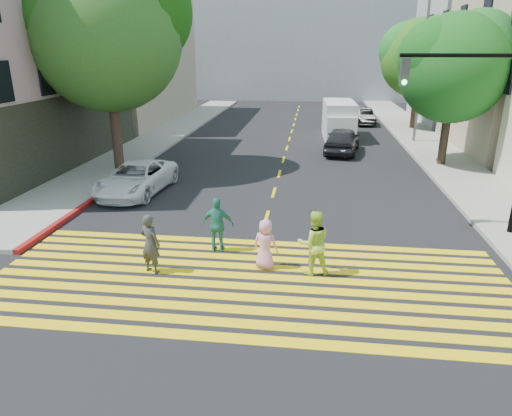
% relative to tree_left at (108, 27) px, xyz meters
% --- Properties ---
extents(ground, '(120.00, 120.00, 0.00)m').
position_rel_tree_left_xyz_m(ground, '(7.74, -11.75, -6.58)').
color(ground, black).
extents(sidewalk_left, '(3.00, 40.00, 0.15)m').
position_rel_tree_left_xyz_m(sidewalk_left, '(-0.76, 10.25, -6.51)').
color(sidewalk_left, gray).
rests_on(sidewalk_left, ground).
extents(sidewalk_right, '(3.00, 60.00, 0.15)m').
position_rel_tree_left_xyz_m(sidewalk_right, '(16.24, 3.25, -6.51)').
color(sidewalk_right, gray).
rests_on(sidewalk_right, ground).
extents(curb_red, '(0.20, 8.00, 0.16)m').
position_rel_tree_left_xyz_m(curb_red, '(0.84, -5.75, -6.50)').
color(curb_red, maroon).
rests_on(curb_red, ground).
extents(crosswalk, '(13.40, 5.30, 0.01)m').
position_rel_tree_left_xyz_m(crosswalk, '(7.74, -10.47, -6.58)').
color(crosswalk, yellow).
rests_on(crosswalk, ground).
extents(lane_line, '(0.12, 34.40, 0.01)m').
position_rel_tree_left_xyz_m(lane_line, '(7.74, 10.75, -6.58)').
color(lane_line, yellow).
rests_on(lane_line, ground).
extents(building_left_tan, '(12.00, 16.00, 10.00)m').
position_rel_tree_left_xyz_m(building_left_tan, '(-8.26, 16.25, -1.58)').
color(building_left_tan, tan).
rests_on(building_left_tan, ground).
extents(building_right_grey, '(10.00, 10.00, 10.00)m').
position_rel_tree_left_xyz_m(building_right_grey, '(22.74, 18.25, -1.58)').
color(building_right_grey, gray).
rests_on(building_right_grey, ground).
extents(backdrop_block, '(30.00, 8.00, 12.00)m').
position_rel_tree_left_xyz_m(backdrop_block, '(7.74, 36.25, -0.58)').
color(backdrop_block, gray).
rests_on(backdrop_block, ground).
extents(tree_left, '(8.58, 8.43, 9.77)m').
position_rel_tree_left_xyz_m(tree_left, '(0.00, 0.00, 0.00)').
color(tree_left, '#432C22').
rests_on(tree_left, ground).
extents(tree_right_near, '(5.68, 5.20, 7.45)m').
position_rel_tree_left_xyz_m(tree_right_near, '(15.83, 2.74, -1.54)').
color(tree_right_near, black).
rests_on(tree_right_near, ground).
extents(tree_right_far, '(7.05, 6.78, 7.87)m').
position_rel_tree_left_xyz_m(tree_right_far, '(16.59, 14.02, -1.27)').
color(tree_right_far, black).
rests_on(tree_right_far, ground).
extents(pedestrian_man, '(0.70, 0.58, 1.64)m').
position_rel_tree_left_xyz_m(pedestrian_man, '(5.13, -10.27, -5.76)').
color(pedestrian_man, '#333435').
rests_on(pedestrian_man, ground).
extents(pedestrian_woman, '(1.00, 0.86, 1.76)m').
position_rel_tree_left_xyz_m(pedestrian_woman, '(9.39, -9.83, -5.70)').
color(pedestrian_woman, '#B7DE46').
rests_on(pedestrian_woman, ground).
extents(pedestrian_child, '(0.78, 0.61, 1.40)m').
position_rel_tree_left_xyz_m(pedestrian_child, '(8.11, -9.65, -5.89)').
color(pedestrian_child, pink).
rests_on(pedestrian_child, ground).
extents(pedestrian_extra, '(0.97, 0.42, 1.64)m').
position_rel_tree_left_xyz_m(pedestrian_extra, '(6.61, -8.70, -5.76)').
color(pedestrian_extra, '#2B7D72').
rests_on(pedestrian_extra, ground).
extents(white_sedan, '(2.48, 4.75, 1.28)m').
position_rel_tree_left_xyz_m(white_sedan, '(2.14, -3.49, -5.95)').
color(white_sedan, white).
rests_on(white_sedan, ground).
extents(dark_car_near, '(2.43, 4.57, 1.48)m').
position_rel_tree_left_xyz_m(dark_car_near, '(10.94, 5.36, -5.84)').
color(dark_car_near, black).
rests_on(dark_car_near, ground).
extents(silver_car, '(1.92, 4.24, 1.20)m').
position_rel_tree_left_xyz_m(silver_car, '(11.15, 17.86, -5.98)').
color(silver_car, gray).
rests_on(silver_car, ground).
extents(dark_car_parked, '(1.75, 3.92, 1.25)m').
position_rel_tree_left_xyz_m(dark_car_parked, '(13.13, 16.24, -5.96)').
color(dark_car_parked, black).
rests_on(dark_car_parked, ground).
extents(white_van, '(2.09, 5.13, 2.39)m').
position_rel_tree_left_xyz_m(white_van, '(10.94, 9.77, -5.45)').
color(white_van, silver).
rests_on(white_van, ground).
extents(traffic_signal, '(4.00, 0.49, 5.87)m').
position_rel_tree_left_xyz_m(traffic_signal, '(14.53, -6.40, -2.78)').
color(traffic_signal, black).
rests_on(traffic_signal, ground).
extents(street_lamp, '(2.09, 0.68, 9.33)m').
position_rel_tree_left_xyz_m(street_lamp, '(15.43, 8.89, -1.23)').
color(street_lamp, slate).
rests_on(street_lamp, ground).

